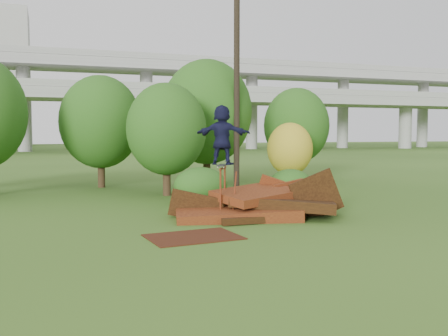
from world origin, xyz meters
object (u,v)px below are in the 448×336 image
object	(u,v)px
skater	(222,135)
flat_plate	(193,237)
utility_pole	(237,72)
scrap_pile	(256,206)

from	to	relation	value
skater	flat_plate	size ratio (longest dim) A/B	0.81
skater	utility_pole	size ratio (longest dim) A/B	0.17
scrap_pile	skater	world-z (taller)	skater
scrap_pile	utility_pole	world-z (taller)	utility_pole
skater	utility_pole	xyz separation A→B (m)	(3.30, 7.31, 2.94)
utility_pole	flat_plate	bearing A→B (deg)	-116.86
utility_pole	skater	bearing A→B (deg)	-114.31
skater	flat_plate	world-z (taller)	skater
skater	flat_plate	xyz separation A→B (m)	(-1.69, -2.55, -2.62)
flat_plate	scrap_pile	bearing A→B (deg)	40.27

